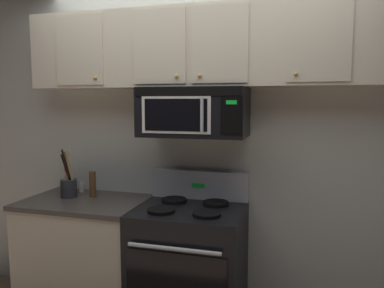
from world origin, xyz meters
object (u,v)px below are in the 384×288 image
Objects in this scene: stove_range at (190,267)px; pepper_mill at (93,184)px; over_range_microwave at (194,112)px; salt_shaker at (81,186)px; utensil_crock_charcoal at (69,185)px.

stove_range reaches higher than pepper_mill.
over_range_microwave reaches higher than salt_shaker.
stove_range is 5.57× the size of pepper_mill.
stove_range is 1.47× the size of over_range_microwave.
utensil_crock_charcoal is at bearing -89.42° from salt_shaker.
stove_range is at bearing -89.86° from over_range_microwave.
stove_range is 1.11m from over_range_microwave.
over_range_microwave is 1.01m from pepper_mill.
stove_range is at bearing -7.70° from pepper_mill.
over_range_microwave is 7.43× the size of salt_shaker.
over_range_microwave is 3.78× the size of pepper_mill.
stove_range is at bearing -12.61° from salt_shaker.
stove_range is 1.14m from utensil_crock_charcoal.
over_range_microwave is at bearing -6.17° from salt_shaker.
over_range_microwave reaches higher than stove_range.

